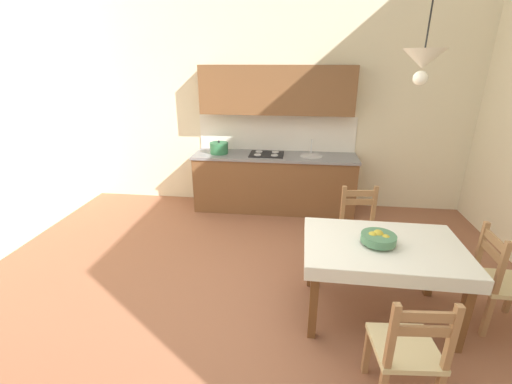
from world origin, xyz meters
The scene contains 9 objects.
ground_plane centered at (0.00, 0.00, -0.05)m, with size 6.71×6.25×0.10m, color #935B42.
wall_back centered at (0.00, 2.89, 2.14)m, with size 6.71×0.12×4.28m, color beige.
kitchen_cabinetry centered at (0.10, 2.55, 0.86)m, with size 2.51×0.63×2.20m.
dining_table centered at (1.25, 0.14, 0.62)m, with size 1.39×0.94×0.75m.
dining_chair_window_side centered at (2.28, 0.14, 0.44)m, with size 0.43×0.43×0.93m.
dining_chair_kitchen_side centered at (1.20, 1.00, 0.44)m, with size 0.47×0.47×0.93m.
dining_chair_camera_side centered at (1.25, -0.76, 0.44)m, with size 0.45×0.45×0.93m.
fruit_bowl centered at (1.19, 0.13, 0.81)m, with size 0.30×0.30×0.12m.
pendant_lamp centered at (1.36, 0.24, 2.26)m, with size 0.32×0.32×0.81m.
Camera 1 is at (0.46, -2.65, 2.26)m, focal length 24.24 mm.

